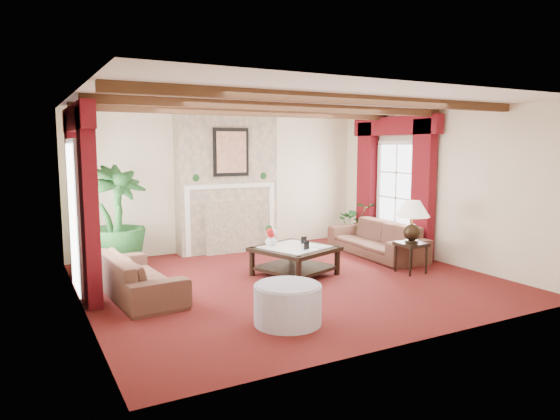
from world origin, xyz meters
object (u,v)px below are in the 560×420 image
sofa_left (138,268)px  sofa_right (376,233)px  ottoman (288,304)px  potted_palm (117,241)px  side_table (411,258)px  coffee_table (295,261)px

sofa_left → sofa_right: sofa_right is taller
sofa_right → ottoman: size_ratio=2.78×
sofa_left → potted_palm: (0.01, 1.60, 0.10)m
sofa_left → ottoman: size_ratio=2.56×
sofa_left → potted_palm: size_ratio=1.02×
sofa_left → side_table: (4.23, -0.84, -0.14)m
potted_palm → sofa_right: bearing=-13.8°
sofa_right → coffee_table: 2.17m
sofa_left → ottoman: 2.35m
side_table → potted_palm: bearing=149.9°
coffee_table → ottoman: bearing=-141.7°
sofa_right → sofa_left: bearing=-80.9°
coffee_table → ottoman: 2.23m
potted_palm → side_table: potted_palm is taller
side_table → sofa_left: bearing=168.8°
sofa_right → potted_palm: bearing=-100.7°
sofa_left → sofa_right: size_ratio=0.92×
sofa_left → sofa_right: (4.57, 0.48, 0.04)m
sofa_left → side_table: sofa_left is taller
ottoman → sofa_left: bearing=123.5°
side_table → ottoman: bearing=-159.2°
potted_palm → ottoman: 3.79m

